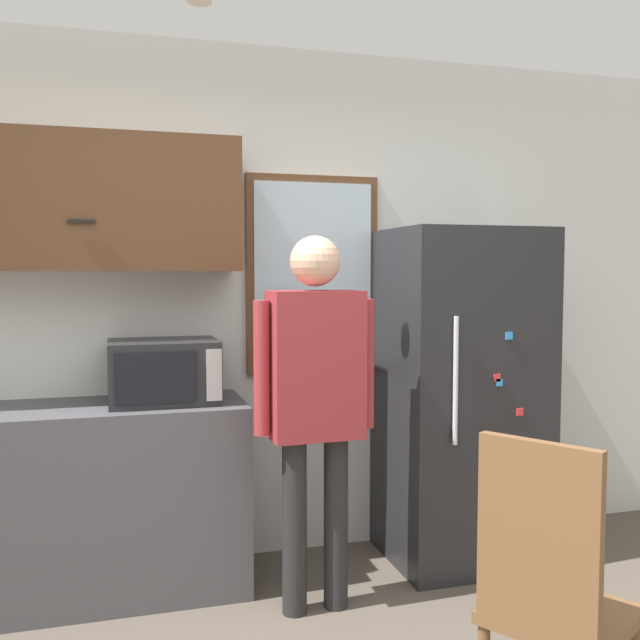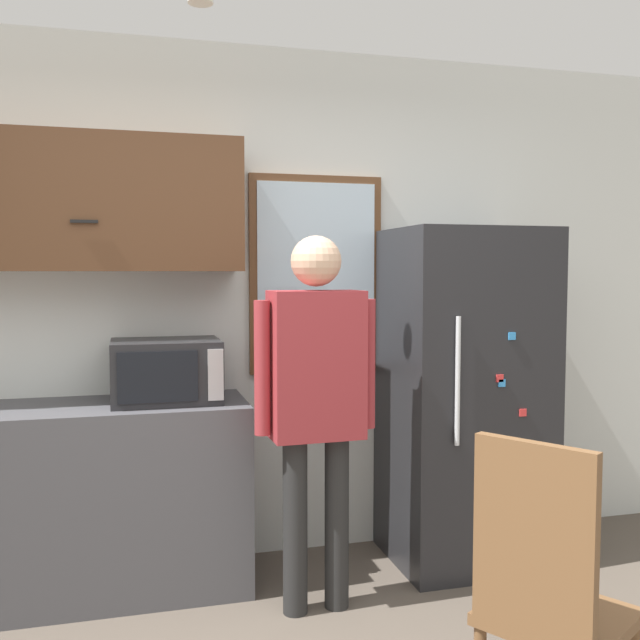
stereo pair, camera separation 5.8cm
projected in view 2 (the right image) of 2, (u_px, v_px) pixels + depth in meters
The scene contains 8 objects.
back_wall at pixel (226, 305), 3.76m from camera, with size 6.00×0.06×2.70m.
counter at pixel (1, 507), 3.25m from camera, with size 2.25×0.55×0.90m.
microwave at pixel (166, 371), 3.41m from camera, with size 0.51×0.40×0.30m.
person at pixel (316, 385), 3.15m from camera, with size 0.56×0.23×1.68m.
refrigerator at pixel (464, 396), 3.75m from camera, with size 0.76×0.70×1.75m.
chair at pixel (546, 590), 2.21m from camera, with size 0.57×0.57×1.02m.
window at pixel (316, 275), 3.84m from camera, with size 0.73×0.05×1.06m.
ceiling_light at pixel (200, 1), 3.04m from camera, with size 0.11×0.11×0.01m.
Camera 2 is at (-0.50, -1.76, 1.53)m, focal length 40.00 mm.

